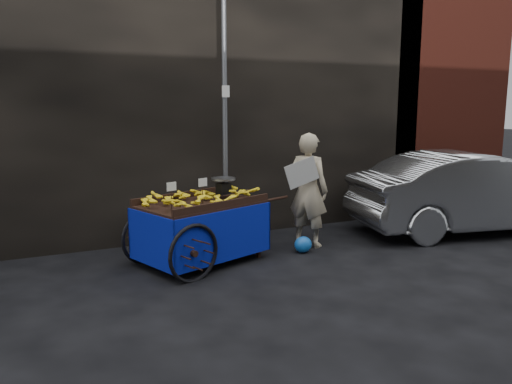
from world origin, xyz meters
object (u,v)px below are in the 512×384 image
banana_cart (198,209)px  plastic_bag (303,245)px  vendor (308,190)px  parked_car (473,192)px

banana_cart → plastic_bag: (1.57, -0.20, -0.64)m
vendor → plastic_bag: (-0.26, -0.32, -0.77)m
parked_car → banana_cart: bearing=98.2°
plastic_bag → vendor: bearing=50.8°
plastic_bag → parked_car: parked_car is taller
vendor → plastic_bag: 0.87m
plastic_bag → parked_car: size_ratio=0.07×
plastic_bag → parked_car: bearing=-2.0°
banana_cart → vendor: (1.83, 0.12, 0.13)m
banana_cart → plastic_bag: 1.71m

